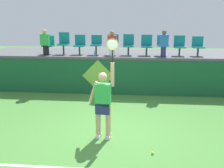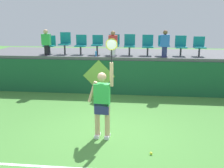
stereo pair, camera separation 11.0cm
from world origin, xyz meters
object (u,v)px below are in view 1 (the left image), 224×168
(stadium_chair_6, at_px, (147,44))
(stadium_chair_9, at_px, (198,45))
(stadium_chair_0, at_px, (48,44))
(stadium_chair_4, at_px, (113,43))
(tennis_ball, at_px, (153,153))
(stadium_chair_3, at_px, (96,43))
(stadium_chair_1, at_px, (64,42))
(stadium_chair_7, at_px, (163,44))
(stadium_chair_5, at_px, (129,44))
(stadium_chair_2, at_px, (80,44))
(tennis_player, at_px, (103,102))
(spectator_2, at_px, (164,43))
(stadium_chair_8, at_px, (180,45))
(spectator_0, at_px, (112,43))
(spectator_1, at_px, (45,42))
(water_bottle, at_px, (95,54))

(stadium_chair_6, distance_m, stadium_chair_9, 2.04)
(stadium_chair_0, bearing_deg, stadium_chair_4, 0.02)
(tennis_ball, xyz_separation_m, stadium_chair_3, (-2.07, 5.33, 1.92))
(stadium_chair_1, relative_size, stadium_chair_7, 1.12)
(stadium_chair_0, distance_m, stadium_chair_5, 3.36)
(stadium_chair_1, bearing_deg, stadium_chair_2, -0.28)
(tennis_player, height_order, stadium_chair_1, tennis_player)
(tennis_ball, height_order, stadium_chair_0, stadium_chair_0)
(stadium_chair_4, distance_m, spectator_2, 2.06)
(stadium_chair_2, bearing_deg, stadium_chair_5, 0.09)
(stadium_chair_0, distance_m, stadium_chair_8, 5.41)
(spectator_0, bearing_deg, stadium_chair_8, 8.71)
(tennis_ball, xyz_separation_m, stadium_chair_1, (-3.44, 5.34, 1.96))
(stadium_chair_6, bearing_deg, spectator_0, -163.24)
(stadium_chair_8, height_order, stadium_chair_9, stadium_chair_8)
(stadium_chair_5, height_order, spectator_1, spectator_1)
(stadium_chair_3, distance_m, stadium_chair_5, 1.33)
(stadium_chair_4, distance_m, stadium_chair_5, 0.64)
(stadium_chair_4, xyz_separation_m, spectator_2, (2.01, -0.43, 0.07))
(stadium_chair_8, bearing_deg, stadium_chair_4, -179.94)
(stadium_chair_9, bearing_deg, spectator_2, -162.87)
(spectator_0, xyz_separation_m, spectator_2, (2.01, -0.02, 0.02))
(stadium_chair_1, height_order, stadium_chair_6, stadium_chair_1)
(stadium_chair_4, relative_size, spectator_1, 0.79)
(stadium_chair_0, relative_size, stadium_chair_6, 0.93)
(stadium_chair_4, relative_size, spectator_2, 0.80)
(stadium_chair_7, bearing_deg, stadium_chair_5, 179.54)
(stadium_chair_6, bearing_deg, stadium_chair_8, -0.09)
(stadium_chair_5, distance_m, spectator_2, 1.44)
(stadium_chair_0, distance_m, stadium_chair_9, 6.13)
(stadium_chair_5, distance_m, stadium_chair_8, 2.05)
(stadium_chair_3, bearing_deg, stadium_chair_2, 179.45)
(stadium_chair_1, bearing_deg, spectator_0, -11.35)
(tennis_player, height_order, stadium_chair_2, tennis_player)
(stadium_chair_6, distance_m, spectator_2, 0.78)
(tennis_ball, height_order, spectator_2, spectator_2)
(tennis_ball, relative_size, stadium_chair_1, 0.07)
(stadium_chair_6, distance_m, stadium_chair_7, 0.64)
(stadium_chair_2, height_order, stadium_chair_4, stadium_chair_4)
(stadium_chair_0, xyz_separation_m, spectator_0, (2.72, -0.41, 0.09))
(stadium_chair_5, bearing_deg, stadium_chair_4, -179.54)
(stadium_chair_2, bearing_deg, tennis_player, -71.34)
(stadium_chair_0, height_order, spectator_2, spectator_2)
(tennis_player, bearing_deg, spectator_1, 124.57)
(stadium_chair_1, bearing_deg, stadium_chair_8, -0.03)
(water_bottle, bearing_deg, stadium_chair_0, 166.98)
(spectator_2, bearing_deg, stadium_chair_0, 174.81)
(spectator_1, distance_m, spectator_2, 4.74)
(stadium_chair_1, distance_m, stadium_chair_8, 4.75)
(tennis_ball, xyz_separation_m, water_bottle, (-2.05, 4.87, 1.56))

